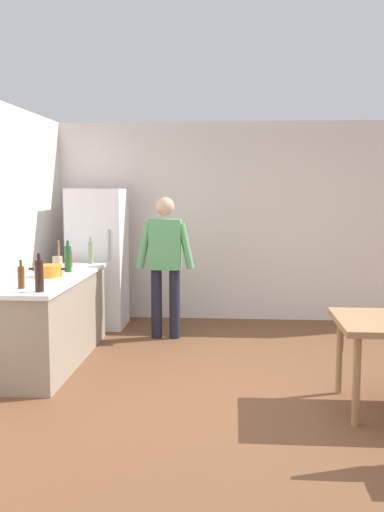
{
  "coord_description": "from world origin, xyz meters",
  "views": [
    {
      "loc": [
        -0.14,
        -4.96,
        1.79
      ],
      "look_at": [
        -0.57,
        0.98,
        1.1
      ],
      "focal_mm": 40.51,
      "sensor_mm": 36.0,
      "label": 1
    }
  ],
  "objects_px": {
    "bottle_wine_green": "(68,258)",
    "bottle_beer_brown": "(21,277)",
    "cooking_pot": "(48,271)",
    "bottle_wine_dark": "(39,275)",
    "utensil_jar": "(58,262)",
    "bottle_sauce_red": "(70,259)",
    "person": "(165,258)",
    "bottle_vinegar_tall": "(91,252)",
    "refrigerator": "(98,258)"
  },
  "relations": [
    {
      "from": "cooking_pot",
      "to": "bottle_wine_green",
      "type": "bearing_deg",
      "value": 74.9
    },
    {
      "from": "person",
      "to": "bottle_sauce_red",
      "type": "bearing_deg",
      "value": -163.57
    },
    {
      "from": "bottle_sauce_red",
      "to": "bottle_wine_dark",
      "type": "height_order",
      "value": "bottle_wine_dark"
    },
    {
      "from": "refrigerator",
      "to": "cooking_pot",
      "type": "relative_size",
      "value": 4.5
    },
    {
      "from": "person",
      "to": "bottle_sauce_red",
      "type": "height_order",
      "value": "person"
    },
    {
      "from": "utensil_jar",
      "to": "bottle_beer_brown",
      "type": "height_order",
      "value": "utensil_jar"
    },
    {
      "from": "refrigerator",
      "to": "cooking_pot",
      "type": "xyz_separation_m",
      "value": [
        -0.13,
        -1.63,
        0.06
      ]
    },
    {
      "from": "refrigerator",
      "to": "cooking_pot",
      "type": "height_order",
      "value": "refrigerator"
    },
    {
      "from": "bottle_vinegar_tall",
      "to": "bottle_wine_green",
      "type": "bearing_deg",
      "value": -96.46
    },
    {
      "from": "bottle_vinegar_tall",
      "to": "bottle_beer_brown",
      "type": "xyz_separation_m",
      "value": [
        -0.19,
        -1.77,
        -0.03
      ]
    },
    {
      "from": "refrigerator",
      "to": "person",
      "type": "distance_m",
      "value": 1.1
    },
    {
      "from": "person",
      "to": "bottle_vinegar_tall",
      "type": "distance_m",
      "value": 0.9
    },
    {
      "from": "bottle_vinegar_tall",
      "to": "bottle_wine_dark",
      "type": "height_order",
      "value": "bottle_wine_dark"
    },
    {
      "from": "bottle_wine_green",
      "to": "bottle_beer_brown",
      "type": "distance_m",
      "value": 1.09
    },
    {
      "from": "cooking_pot",
      "to": "bottle_wine_dark",
      "type": "height_order",
      "value": "bottle_wine_dark"
    },
    {
      "from": "person",
      "to": "utensil_jar",
      "type": "distance_m",
      "value": 1.26
    },
    {
      "from": "person",
      "to": "utensil_jar",
      "type": "relative_size",
      "value": 5.31
    },
    {
      "from": "utensil_jar",
      "to": "bottle_vinegar_tall",
      "type": "bearing_deg",
      "value": 60.22
    },
    {
      "from": "refrigerator",
      "to": "bottle_wine_green",
      "type": "distance_m",
      "value": 1.26
    },
    {
      "from": "refrigerator",
      "to": "bottle_vinegar_tall",
      "type": "height_order",
      "value": "refrigerator"
    },
    {
      "from": "person",
      "to": "bottle_wine_green",
      "type": "distance_m",
      "value": 1.21
    },
    {
      "from": "bottle_vinegar_tall",
      "to": "utensil_jar",
      "type": "bearing_deg",
      "value": -119.78
    },
    {
      "from": "utensil_jar",
      "to": "bottle_wine_dark",
      "type": "relative_size",
      "value": 0.94
    },
    {
      "from": "refrigerator",
      "to": "bottle_beer_brown",
      "type": "bearing_deg",
      "value": -93.62
    },
    {
      "from": "bottle_beer_brown",
      "to": "bottle_wine_dark",
      "type": "relative_size",
      "value": 0.76
    },
    {
      "from": "utensil_jar",
      "to": "bottle_sauce_red",
      "type": "xyz_separation_m",
      "value": [
        0.09,
        0.16,
        0.02
      ]
    },
    {
      "from": "utensil_jar",
      "to": "refrigerator",
      "type": "bearing_deg",
      "value": 78.04
    },
    {
      "from": "bottle_wine_green",
      "to": "utensil_jar",
      "type": "bearing_deg",
      "value": 129.35
    },
    {
      "from": "cooking_pot",
      "to": "bottle_vinegar_tall",
      "type": "xyz_separation_m",
      "value": [
        0.18,
        1.06,
        0.08
      ]
    },
    {
      "from": "cooking_pot",
      "to": "bottle_beer_brown",
      "type": "relative_size",
      "value": 1.54
    },
    {
      "from": "bottle_sauce_red",
      "to": "bottle_wine_green",
      "type": "xyz_separation_m",
      "value": [
        0.09,
        -0.38,
        0.05
      ]
    },
    {
      "from": "bottle_wine_green",
      "to": "bottle_vinegar_tall",
      "type": "distance_m",
      "value": 0.69
    },
    {
      "from": "bottle_sauce_red",
      "to": "bottle_wine_green",
      "type": "distance_m",
      "value": 0.4
    },
    {
      "from": "bottle_sauce_red",
      "to": "cooking_pot",
      "type": "bearing_deg",
      "value": -90.58
    },
    {
      "from": "refrigerator",
      "to": "bottle_beer_brown",
      "type": "height_order",
      "value": "refrigerator"
    },
    {
      "from": "bottle_wine_green",
      "to": "bottle_beer_brown",
      "type": "xyz_separation_m",
      "value": [
        -0.12,
        -1.08,
        -0.04
      ]
    },
    {
      "from": "bottle_wine_green",
      "to": "bottle_vinegar_tall",
      "type": "xyz_separation_m",
      "value": [
        0.08,
        0.69,
        -0.01
      ]
    },
    {
      "from": "cooking_pot",
      "to": "bottle_wine_green",
      "type": "xyz_separation_m",
      "value": [
        0.1,
        0.37,
        0.09
      ]
    },
    {
      "from": "bottle_sauce_red",
      "to": "bottle_wine_dark",
      "type": "relative_size",
      "value": 0.71
    },
    {
      "from": "refrigerator",
      "to": "bottle_vinegar_tall",
      "type": "xyz_separation_m",
      "value": [
        0.05,
        -0.56,
        0.14
      ]
    },
    {
      "from": "bottle_wine_green",
      "to": "bottle_vinegar_tall",
      "type": "bearing_deg",
      "value": 83.54
    },
    {
      "from": "bottle_wine_green",
      "to": "bottle_wine_dark",
      "type": "distance_m",
      "value": 1.24
    },
    {
      "from": "utensil_jar",
      "to": "bottle_wine_green",
      "type": "distance_m",
      "value": 0.3
    },
    {
      "from": "cooking_pot",
      "to": "bottle_sauce_red",
      "type": "bearing_deg",
      "value": 89.42
    },
    {
      "from": "bottle_sauce_red",
      "to": "bottle_wine_green",
      "type": "bearing_deg",
      "value": -76.44
    },
    {
      "from": "person",
      "to": "bottle_wine_dark",
      "type": "bearing_deg",
      "value": -114.37
    },
    {
      "from": "refrigerator",
      "to": "bottle_wine_green",
      "type": "xyz_separation_m",
      "value": [
        -0.03,
        -1.25,
        0.15
      ]
    },
    {
      "from": "bottle_beer_brown",
      "to": "bottle_wine_dark",
      "type": "bearing_deg",
      "value": -34.83
    },
    {
      "from": "cooking_pot",
      "to": "bottle_wine_green",
      "type": "relative_size",
      "value": 1.18
    },
    {
      "from": "utensil_jar",
      "to": "bottle_sauce_red",
      "type": "distance_m",
      "value": 0.18
    }
  ]
}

